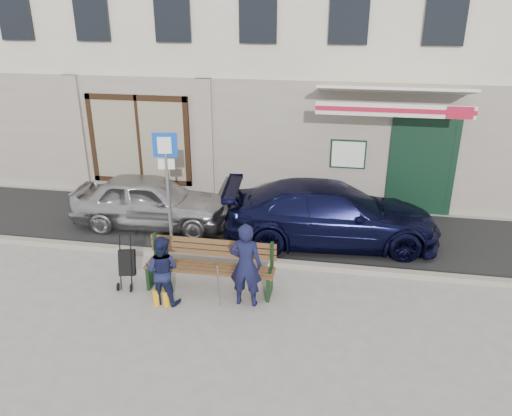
% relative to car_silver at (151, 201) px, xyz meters
% --- Properties ---
extents(ground, '(80.00, 80.00, 0.00)m').
position_rel_car_silver_xyz_m(ground, '(2.22, -2.96, -0.62)').
color(ground, '#9E9991').
rests_on(ground, ground).
extents(asphalt_lane, '(60.00, 3.20, 0.01)m').
position_rel_car_silver_xyz_m(asphalt_lane, '(2.22, 0.14, -0.62)').
color(asphalt_lane, '#282828').
rests_on(asphalt_lane, ground).
extents(curb, '(60.00, 0.18, 0.12)m').
position_rel_car_silver_xyz_m(curb, '(2.22, -1.46, -0.56)').
color(curb, '#9E9384').
rests_on(curb, ground).
extents(building, '(20.00, 8.27, 10.00)m').
position_rel_car_silver_xyz_m(building, '(2.23, 5.49, 4.35)').
color(building, beige).
rests_on(building, ground).
extents(car_silver, '(3.72, 1.64, 1.25)m').
position_rel_car_silver_xyz_m(car_silver, '(0.00, 0.00, 0.00)').
color(car_silver, '#B0B0B5').
rests_on(car_silver, ground).
extents(car_navy, '(4.83, 2.37, 1.35)m').
position_rel_car_silver_xyz_m(car_navy, '(4.23, -0.16, 0.05)').
color(car_navy, black).
rests_on(car_navy, ground).
extents(parking_sign, '(0.48, 0.12, 2.63)m').
position_rel_car_silver_xyz_m(parking_sign, '(0.95, -1.32, 1.13)').
color(parking_sign, gray).
rests_on(parking_sign, ground).
extents(bench, '(2.40, 1.17, 0.98)m').
position_rel_car_silver_xyz_m(bench, '(2.07, -2.56, -0.16)').
color(bench, brown).
rests_on(bench, ground).
extents(man, '(0.57, 0.37, 1.55)m').
position_rel_car_silver_xyz_m(man, '(2.87, -2.92, 0.15)').
color(man, black).
rests_on(man, ground).
extents(woman, '(0.65, 0.53, 1.28)m').
position_rel_car_silver_xyz_m(woman, '(1.42, -3.11, 0.02)').
color(woman, '#161B3D').
rests_on(woman, ground).
extents(stroller, '(0.35, 0.46, 1.04)m').
position_rel_car_silver_xyz_m(stroller, '(0.57, -2.71, -0.16)').
color(stroller, black).
rests_on(stroller, ground).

